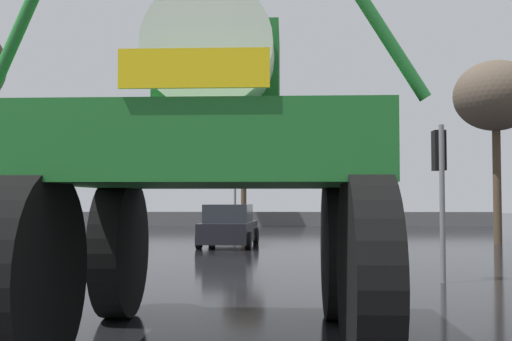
% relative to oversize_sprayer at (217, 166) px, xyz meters
% --- Properties ---
extents(ground_plane, '(120.00, 120.00, 0.00)m').
position_rel_oversize_sprayer_xyz_m(ground_plane, '(0.25, 11.22, -2.11)').
color(ground_plane, black).
extents(oversize_sprayer, '(4.21, 5.26, 4.27)m').
position_rel_oversize_sprayer_xyz_m(oversize_sprayer, '(0.00, 0.00, 0.00)').
color(oversize_sprayer, black).
rests_on(oversize_sprayer, ground).
extents(sedan_ahead, '(2.10, 4.21, 1.52)m').
position_rel_oversize_sprayer_xyz_m(sedan_ahead, '(-0.92, 15.48, -1.40)').
color(sedan_ahead, black).
rests_on(sedan_ahead, ground).
extents(traffic_signal_near_right, '(0.24, 0.54, 3.24)m').
position_rel_oversize_sprayer_xyz_m(traffic_signal_near_right, '(4.15, 5.72, 0.25)').
color(traffic_signal_near_right, slate).
rests_on(traffic_signal_near_right, ground).
extents(traffic_signal_far_left, '(0.24, 0.55, 4.06)m').
position_rel_oversize_sprayer_xyz_m(traffic_signal_far_left, '(-1.08, 22.06, 0.85)').
color(traffic_signal_far_left, slate).
rests_on(traffic_signal_far_left, ground).
extents(bare_tree_right, '(3.18, 3.18, 7.05)m').
position_rel_oversize_sprayer_xyz_m(bare_tree_right, '(9.27, 16.97, 3.53)').
color(bare_tree_right, '#473828').
rests_on(bare_tree_right, ground).
extents(bare_tree_far_center, '(2.69, 2.69, 6.23)m').
position_rel_oversize_sprayer_xyz_m(bare_tree_far_center, '(-1.10, 31.40, 2.90)').
color(bare_tree_far_center, '#473828').
rests_on(bare_tree_far_center, ground).
extents(roadside_barrier, '(28.64, 0.24, 0.90)m').
position_rel_oversize_sprayer_xyz_m(roadside_barrier, '(0.25, 32.82, -1.66)').
color(roadside_barrier, '#59595B').
rests_on(roadside_barrier, ground).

